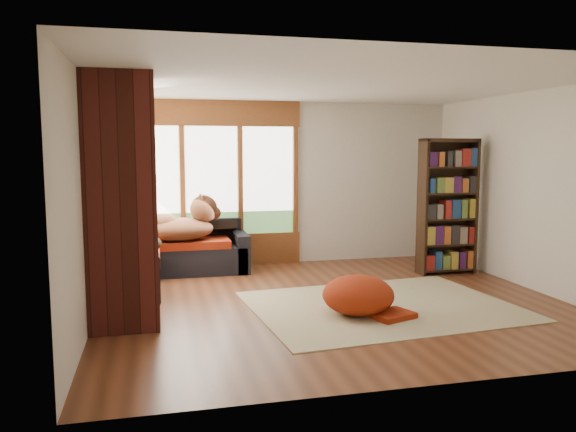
{
  "coord_description": "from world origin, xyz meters",
  "views": [
    {
      "loc": [
        -2.07,
        -6.33,
        1.83
      ],
      "look_at": [
        -0.33,
        0.96,
        0.95
      ],
      "focal_mm": 35.0,
      "sensor_mm": 36.0,
      "label": 1
    }
  ],
  "objects": [
    {
      "name": "bookshelf",
      "position": [
        2.14,
        1.15,
        1.0
      ],
      "size": [
        0.86,
        0.29,
        2.0
      ],
      "color": "black",
      "rests_on": "ground"
    },
    {
      "name": "sectional_sofa",
      "position": [
        -1.95,
        1.7,
        0.3
      ],
      "size": [
        2.2,
        2.2,
        0.8
      ],
      "rotation": [
        0.0,
        0.0,
        -0.07
      ],
      "color": "black",
      "rests_on": "ground"
    },
    {
      "name": "wall_left",
      "position": [
        -2.75,
        0.0,
        1.3
      ],
      "size": [
        0.04,
        5.0,
        2.6
      ],
      "primitive_type": "cube",
      "color": "silver",
      "rests_on": "ground"
    },
    {
      "name": "ceiling",
      "position": [
        0.0,
        0.0,
        2.6
      ],
      "size": [
        5.5,
        5.5,
        0.0
      ],
      "primitive_type": "plane",
      "color": "white"
    },
    {
      "name": "pouf",
      "position": [
        0.12,
        -0.54,
        0.23
      ],
      "size": [
        0.96,
        0.96,
        0.44
      ],
      "primitive_type": "ellipsoid",
      "rotation": [
        0.0,
        0.0,
        -0.22
      ],
      "color": "#992207",
      "rests_on": "area_rug"
    },
    {
      "name": "roller_blind",
      "position": [
        -2.69,
        2.03,
        1.75
      ],
      "size": [
        0.03,
        0.72,
        0.9
      ],
      "primitive_type": "cube",
      "color": "olive",
      "rests_on": "wall_left"
    },
    {
      "name": "throw_pillows",
      "position": [
        -1.86,
        1.75,
        0.79
      ],
      "size": [
        1.98,
        1.68,
        0.45
      ],
      "color": "black",
      "rests_on": "sectional_sofa"
    },
    {
      "name": "wall_right",
      "position": [
        2.75,
        0.0,
        1.3
      ],
      "size": [
        0.04,
        5.0,
        2.6
      ],
      "primitive_type": "cube",
      "color": "silver",
      "rests_on": "ground"
    },
    {
      "name": "brick_chimney",
      "position": [
        -2.4,
        -0.35,
        1.3
      ],
      "size": [
        0.7,
        0.7,
        2.6
      ],
      "primitive_type": "cube",
      "color": "#471914",
      "rests_on": "ground"
    },
    {
      "name": "floor",
      "position": [
        0.0,
        0.0,
        0.0
      ],
      "size": [
        5.5,
        5.5,
        0.0
      ],
      "primitive_type": "plane",
      "color": "#522916",
      "rests_on": "ground"
    },
    {
      "name": "dog_brindle",
      "position": [
        -2.34,
        1.1,
        0.77
      ],
      "size": [
        0.86,
        0.96,
        0.47
      ],
      "rotation": [
        0.0,
        0.0,
        2.1
      ],
      "color": "black",
      "rests_on": "sectional_sofa"
    },
    {
      "name": "windows_left",
      "position": [
        -2.72,
        1.2,
        1.35
      ],
      "size": [
        0.1,
        2.62,
        1.9
      ],
      "color": "brown",
      "rests_on": "wall_left"
    },
    {
      "name": "windows_back",
      "position": [
        -1.2,
        2.47,
        1.35
      ],
      "size": [
        2.82,
        0.1,
        1.9
      ],
      "color": "brown",
      "rests_on": "wall_back"
    },
    {
      "name": "wall_front",
      "position": [
        0.0,
        -2.5,
        1.3
      ],
      "size": [
        5.5,
        0.04,
        2.6
      ],
      "primitive_type": "cube",
      "color": "silver",
      "rests_on": "ground"
    },
    {
      "name": "wall_back",
      "position": [
        0.0,
        2.5,
        1.3
      ],
      "size": [
        5.5,
        0.04,
        2.6
      ],
      "primitive_type": "cube",
      "color": "silver",
      "rests_on": "ground"
    },
    {
      "name": "area_rug",
      "position": [
        0.5,
        -0.32,
        0.01
      ],
      "size": [
        3.2,
        2.55,
        0.01
      ],
      "primitive_type": "cube",
      "rotation": [
        0.0,
        0.0,
        0.09
      ],
      "color": "beige",
      "rests_on": "ground"
    },
    {
      "name": "dog_tan",
      "position": [
        -1.65,
        1.91,
        0.83
      ],
      "size": [
        1.11,
        0.75,
        0.58
      ],
      "rotation": [
        0.0,
        0.0,
        0.11
      ],
      "color": "brown",
      "rests_on": "sectional_sofa"
    }
  ]
}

